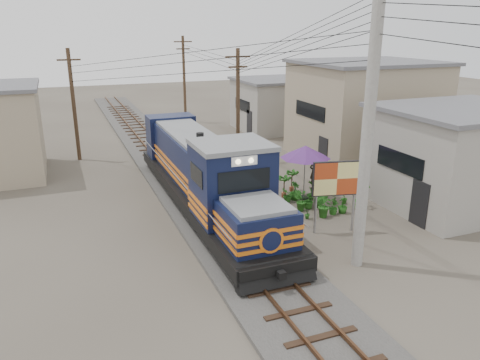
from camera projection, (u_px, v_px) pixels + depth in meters
name	position (u px, v px, depth m)	size (l,w,h in m)	color
ground	(263.00, 275.00, 16.20)	(120.00, 120.00, 0.00)	#473F35
ballast	(187.00, 186.00, 25.02)	(3.60, 70.00, 0.16)	#595651
track	(187.00, 183.00, 24.96)	(1.15, 70.00, 0.12)	#51331E
locomotive	(205.00, 175.00, 21.53)	(2.90, 15.75, 3.90)	black
utility_pole_main	(368.00, 129.00, 15.41)	(0.40, 0.40, 10.00)	#9E9B93
wooden_pole_mid	(238.00, 104.00, 29.00)	(1.60, 0.24, 7.00)	#4C3826
wooden_pole_far	(184.00, 78.00, 41.42)	(1.60, 0.24, 7.50)	#4C3826
wooden_pole_left	(74.00, 103.00, 29.25)	(1.60, 0.24, 7.00)	#4C3826
power_lines	(187.00, 42.00, 21.31)	(9.65, 19.00, 3.30)	black
shophouse_front	(460.00, 157.00, 22.10)	(7.35, 6.30, 4.70)	gray
shophouse_mid	(364.00, 110.00, 30.18)	(8.40, 7.35, 6.20)	gray
shophouse_back	(276.00, 104.00, 38.82)	(6.30, 6.30, 4.20)	gray
billboard	(336.00, 181.00, 18.96)	(1.97, 0.56, 3.07)	#99999E
market_umbrella	(305.00, 152.00, 22.70)	(3.09, 3.09, 2.74)	black
vendor	(315.00, 171.00, 24.68)	(0.69, 0.45, 1.88)	black
plant_nursery	(314.00, 200.00, 22.09)	(3.09, 3.13, 1.12)	#24621C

